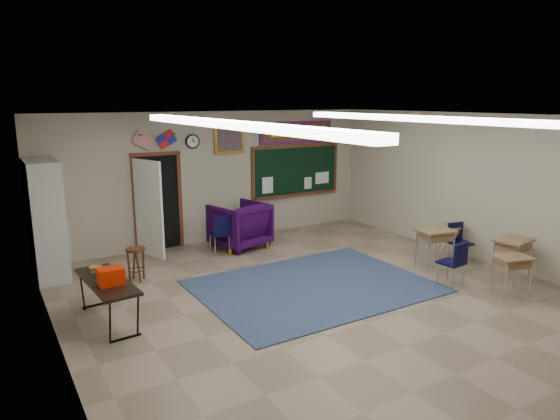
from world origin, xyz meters
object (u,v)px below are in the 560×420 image
wingback_armchair (240,225)px  folding_table (108,299)px  wooden_stool (136,264)px  student_desk_front_left (435,247)px  student_desk_front_right (450,240)px

wingback_armchair → folding_table: (-3.43, -2.46, -0.15)m
wingback_armchair → wooden_stool: size_ratio=1.80×
wooden_stool → wingback_armchair: bearing=19.7°
wingback_armchair → student_desk_front_left: 4.21m
student_desk_front_left → folding_table: (-5.98, 0.89, -0.09)m
wooden_stool → student_desk_front_left: bearing=-25.2°
student_desk_front_right → folding_table: 6.82m
student_desk_front_left → student_desk_front_right: 0.89m
wingback_armchair → wooden_stool: (-2.59, -0.93, -0.19)m
student_desk_front_left → folding_table: size_ratio=0.50×
student_desk_front_left → wooden_stool: size_ratio=1.30×
folding_table → wooden_stool: folding_table is taller
student_desk_front_right → wooden_stool: 6.32m
wingback_armchair → student_desk_front_left: bearing=113.4°
wingback_armchair → student_desk_front_right: wingback_armchair is taller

